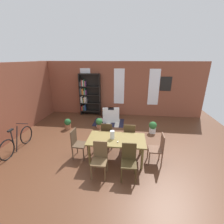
# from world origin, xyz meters

# --- Properties ---
(ground_plane) EXTENTS (10.09, 10.09, 0.00)m
(ground_plane) POSITION_xyz_m (0.00, 0.00, 0.00)
(ground_plane) COLOR brown
(back_wall_brick) EXTENTS (8.76, 0.12, 2.87)m
(back_wall_brick) POSITION_xyz_m (0.00, 3.67, 1.44)
(back_wall_brick) COLOR brown
(back_wall_brick) RESTS_ON ground
(window_pane_0) EXTENTS (0.55, 0.02, 1.87)m
(window_pane_0) POSITION_xyz_m (-1.81, 3.60, 1.58)
(window_pane_0) COLOR white
(window_pane_1) EXTENTS (0.55, 0.02, 1.87)m
(window_pane_1) POSITION_xyz_m (0.00, 3.60, 1.58)
(window_pane_1) COLOR white
(window_pane_2) EXTENTS (0.55, 0.02, 1.87)m
(window_pane_2) POSITION_xyz_m (1.81, 3.60, 1.58)
(window_pane_2) COLOR white
(dining_table) EXTENTS (1.72, 0.90, 0.74)m
(dining_table) POSITION_xyz_m (0.24, -0.45, 0.65)
(dining_table) COLOR brown
(dining_table) RESTS_ON ground
(vase_on_table) EXTENTS (0.13, 0.13, 0.25)m
(vase_on_table) POSITION_xyz_m (0.11, -0.45, 0.86)
(vase_on_table) COLOR silver
(vase_on_table) RESTS_ON dining_table
(tealight_candle_0) EXTENTS (0.04, 0.04, 0.04)m
(tealight_candle_0) POSITION_xyz_m (0.29, -0.67, 0.76)
(tealight_candle_0) COLOR silver
(tealight_candle_0) RESTS_ON dining_table
(dining_chair_far_left) EXTENTS (0.41, 0.41, 0.95)m
(dining_chair_far_left) POSITION_xyz_m (-0.15, 0.22, 0.51)
(dining_chair_far_left) COLOR #382715
(dining_chair_far_left) RESTS_ON ground
(dining_chair_head_right) EXTENTS (0.40, 0.40, 0.95)m
(dining_chair_head_right) POSITION_xyz_m (1.47, -0.45, 0.51)
(dining_chair_head_right) COLOR brown
(dining_chair_head_right) RESTS_ON ground
(dining_chair_near_left) EXTENTS (0.40, 0.40, 0.95)m
(dining_chair_near_left) POSITION_xyz_m (-0.15, -1.13, 0.51)
(dining_chair_near_left) COLOR brown
(dining_chair_near_left) RESTS_ON ground
(dining_chair_near_right) EXTENTS (0.41, 0.41, 0.95)m
(dining_chair_near_right) POSITION_xyz_m (0.62, -1.13, 0.51)
(dining_chair_near_right) COLOR #413218
(dining_chair_near_right) RESTS_ON ground
(dining_chair_far_right) EXTENTS (0.41, 0.41, 0.95)m
(dining_chair_far_right) POSITION_xyz_m (0.62, 0.22, 0.51)
(dining_chair_far_right) COLOR #48361D
(dining_chair_far_right) RESTS_ON ground
(dining_chair_head_left) EXTENTS (0.43, 0.43, 0.95)m
(dining_chair_head_left) POSITION_xyz_m (-0.99, -0.45, 0.51)
(dining_chair_head_left) COLOR #4F3B29
(dining_chair_head_left) RESTS_ON ground
(bookshelf_tall) EXTENTS (1.12, 0.31, 2.26)m
(bookshelf_tall) POSITION_xyz_m (-1.66, 3.42, 1.13)
(bookshelf_tall) COLOR black
(bookshelf_tall) RESTS_ON ground
(armchair_white) EXTENTS (0.92, 0.92, 0.75)m
(armchair_white) POSITION_xyz_m (-0.34, 2.72, 0.28)
(armchair_white) COLOR white
(armchair_white) RESTS_ON ground
(bicycle_second) EXTENTS (0.44, 1.66, 0.88)m
(bicycle_second) POSITION_xyz_m (-3.18, -0.32, 0.33)
(bicycle_second) COLOR black
(bicycle_second) RESTS_ON ground
(potted_plant_by_shelf) EXTENTS (0.32, 0.32, 0.50)m
(potted_plant_by_shelf) POSITION_xyz_m (1.60, 1.55, 0.26)
(potted_plant_by_shelf) COLOR silver
(potted_plant_by_shelf) RESTS_ON ground
(potted_plant_corner) EXTENTS (0.31, 0.31, 0.45)m
(potted_plant_corner) POSITION_xyz_m (-0.75, 1.77, 0.25)
(potted_plant_corner) COLOR #9E6042
(potted_plant_corner) RESTS_ON ground
(potted_plant_window) EXTENTS (0.29, 0.29, 0.48)m
(potted_plant_window) POSITION_xyz_m (-2.13, 1.49, 0.25)
(potted_plant_window) COLOR #9E6042
(potted_plant_window) RESTS_ON ground
(striped_rug) EXTENTS (1.48, 1.07, 0.01)m
(striped_rug) POSITION_xyz_m (-0.40, 2.41, 0.00)
(striped_rug) COLOR #1E1E33
(striped_rug) RESTS_ON ground
(framed_picture) EXTENTS (0.56, 0.03, 0.72)m
(framed_picture) POSITION_xyz_m (2.39, 3.60, 1.77)
(framed_picture) COLOR black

